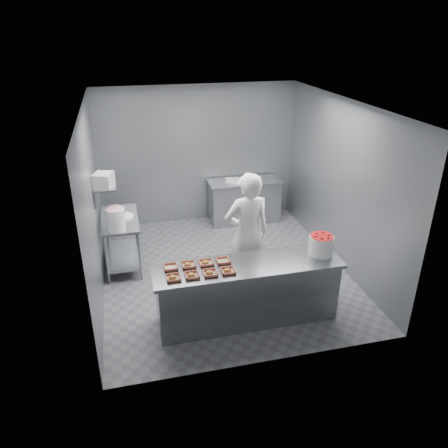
# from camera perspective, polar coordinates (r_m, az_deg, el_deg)

# --- Properties ---
(floor) EXTENTS (4.50, 4.50, 0.00)m
(floor) POSITION_cam_1_polar(r_m,az_deg,el_deg) (7.52, 0.02, -6.11)
(floor) COLOR #4C4C51
(floor) RESTS_ON ground
(ceiling) EXTENTS (4.50, 4.50, 0.00)m
(ceiling) POSITION_cam_1_polar(r_m,az_deg,el_deg) (6.52, 0.02, 15.41)
(ceiling) COLOR white
(ceiling) RESTS_ON wall_back
(wall_back) EXTENTS (4.00, 0.04, 2.80)m
(wall_back) POSITION_cam_1_polar(r_m,az_deg,el_deg) (8.99, -3.42, 8.94)
(wall_back) COLOR slate
(wall_back) RESTS_ON ground
(wall_left) EXTENTS (0.04, 4.50, 2.80)m
(wall_left) POSITION_cam_1_polar(r_m,az_deg,el_deg) (6.75, -16.74, 2.25)
(wall_left) COLOR slate
(wall_left) RESTS_ON ground
(wall_right) EXTENTS (0.04, 4.50, 2.80)m
(wall_right) POSITION_cam_1_polar(r_m,az_deg,el_deg) (7.59, 14.91, 5.04)
(wall_right) COLOR slate
(wall_right) RESTS_ON ground
(service_counter) EXTENTS (2.60, 0.70, 0.90)m
(service_counter) POSITION_cam_1_polar(r_m,az_deg,el_deg) (6.18, 3.01, -8.83)
(service_counter) COLOR slate
(service_counter) RESTS_ON ground
(prep_table) EXTENTS (0.60, 1.20, 0.90)m
(prep_table) POSITION_cam_1_polar(r_m,az_deg,el_deg) (7.60, -13.25, -1.37)
(prep_table) COLOR slate
(prep_table) RESTS_ON ground
(back_counter) EXTENTS (1.50, 0.60, 0.90)m
(back_counter) POSITION_cam_1_polar(r_m,az_deg,el_deg) (9.17, 2.68, 3.03)
(back_counter) COLOR slate
(back_counter) RESTS_ON ground
(wall_shelf) EXTENTS (0.35, 0.90, 0.03)m
(wall_shelf) POSITION_cam_1_polar(r_m,az_deg,el_deg) (7.24, -15.34, 5.28)
(wall_shelf) COLOR slate
(wall_shelf) RESTS_ON wall_left
(tray_0) EXTENTS (0.19, 0.18, 0.06)m
(tray_0) POSITION_cam_1_polar(r_m,az_deg,el_deg) (5.64, -6.66, -6.97)
(tray_0) COLOR tan
(tray_0) RESTS_ON service_counter
(tray_1) EXTENTS (0.19, 0.18, 0.06)m
(tray_1) POSITION_cam_1_polar(r_m,az_deg,el_deg) (5.66, -4.24, -6.69)
(tray_1) COLOR tan
(tray_1) RESTS_ON service_counter
(tray_2) EXTENTS (0.19, 0.18, 0.06)m
(tray_2) POSITION_cam_1_polar(r_m,az_deg,el_deg) (5.70, -1.84, -6.41)
(tray_2) COLOR tan
(tray_2) RESTS_ON service_counter
(tray_3) EXTENTS (0.19, 0.18, 0.06)m
(tray_3) POSITION_cam_1_polar(r_m,az_deg,el_deg) (5.74, 0.51, -6.11)
(tray_3) COLOR tan
(tray_3) RESTS_ON service_counter
(tray_4) EXTENTS (0.19, 0.18, 0.04)m
(tray_4) POSITION_cam_1_polar(r_m,az_deg,el_deg) (5.87, -6.98, -5.60)
(tray_4) COLOR tan
(tray_4) RESTS_ON service_counter
(tray_5) EXTENTS (0.19, 0.18, 0.06)m
(tray_5) POSITION_cam_1_polar(r_m,az_deg,el_deg) (5.89, -4.69, -5.32)
(tray_5) COLOR tan
(tray_5) RESTS_ON service_counter
(tray_6) EXTENTS (0.19, 0.18, 0.06)m
(tray_6) POSITION_cam_1_polar(r_m,az_deg,el_deg) (5.93, -2.40, -5.05)
(tray_6) COLOR tan
(tray_6) RESTS_ON service_counter
(tray_7) EXTENTS (0.19, 0.18, 0.04)m
(tray_7) POSITION_cam_1_polar(r_m,az_deg,el_deg) (5.97, -0.10, -4.81)
(tray_7) COLOR tan
(tray_7) RESTS_ON service_counter
(worker) EXTENTS (0.74, 0.52, 1.94)m
(worker) POSITION_cam_1_polar(r_m,az_deg,el_deg) (6.60, 3.02, -1.30)
(worker) COLOR white
(worker) RESTS_ON ground
(strawberry_tub) EXTENTS (0.35, 0.35, 0.29)m
(strawberry_tub) POSITION_cam_1_polar(r_m,az_deg,el_deg) (6.26, 12.59, -2.61)
(strawberry_tub) COLOR silver
(strawberry_tub) RESTS_ON service_counter
(glaze_bucket) EXTENTS (0.30, 0.28, 0.44)m
(glaze_bucket) POSITION_cam_1_polar(r_m,az_deg,el_deg) (7.00, -13.93, 0.66)
(glaze_bucket) COLOR silver
(glaze_bucket) RESTS_ON prep_table
(bucket_lid) EXTENTS (0.43, 0.43, 0.03)m
(bucket_lid) POSITION_cam_1_polar(r_m,az_deg,el_deg) (7.50, -12.99, 0.97)
(bucket_lid) COLOR silver
(bucket_lid) RESTS_ON prep_table
(rag) EXTENTS (0.14, 0.12, 0.02)m
(rag) POSITION_cam_1_polar(r_m,az_deg,el_deg) (7.88, -13.62, 2.08)
(rag) COLOR #CCB28C
(rag) RESTS_ON prep_table
(appliance) EXTENTS (0.34, 0.37, 0.22)m
(appliance) POSITION_cam_1_polar(r_m,az_deg,el_deg) (6.95, -15.47, 5.53)
(appliance) COLOR gray
(appliance) RESTS_ON wall_shelf
(paper_stack) EXTENTS (0.35, 0.29, 0.06)m
(paper_stack) POSITION_cam_1_polar(r_m,az_deg,el_deg) (8.94, 1.16, 5.73)
(paper_stack) COLOR silver
(paper_stack) RESTS_ON back_counter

